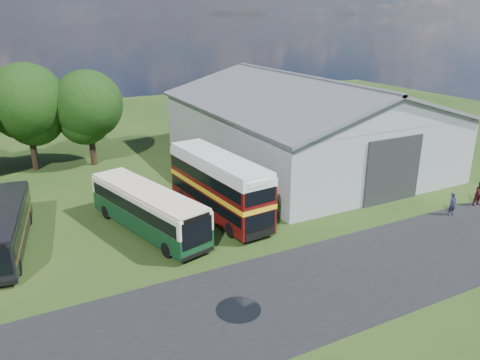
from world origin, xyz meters
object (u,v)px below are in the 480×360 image
bus_maroon_double (219,186)px  visitor_b (480,194)px  bus_green_single (148,209)px  bus_dark_single (4,228)px  visitor_a (452,204)px  storage_shed (301,118)px

bus_maroon_double → visitor_b: bus_maroon_double is taller
bus_green_single → bus_dark_single: size_ratio=1.09×
bus_maroon_double → visitor_a: bus_maroon_double is taller
bus_maroon_double → storage_shed: bearing=28.3°
storage_shed → visitor_b: 16.85m
bus_green_single → bus_maroon_double: bus_maroon_double is taller
bus_green_single → visitor_b: size_ratio=5.84×
visitor_a → visitor_b: (3.30, 0.29, 0.10)m
bus_maroon_double → visitor_a: 16.46m
bus_maroon_double → bus_green_single: bearing=177.4°
bus_maroon_double → visitor_a: size_ratio=6.21×
visitor_b → bus_dark_single: bearing=170.5°
bus_green_single → bus_dark_single: bus_green_single is taller
storage_shed → bus_maroon_double: bearing=-146.4°
visitor_b → bus_maroon_double: bearing=163.5°
storage_shed → visitor_b: (5.29, -15.67, -3.24)m
bus_dark_single → visitor_b: bearing=-6.3°
storage_shed → bus_green_single: size_ratio=2.29×
bus_maroon_double → visitor_a: (14.53, -7.62, -1.34)m
bus_dark_single → visitor_b: (31.36, -8.60, -0.50)m
storage_shed → bus_green_single: storage_shed is taller
storage_shed → visitor_a: storage_shed is taller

